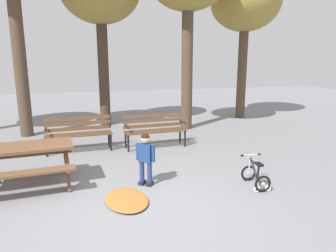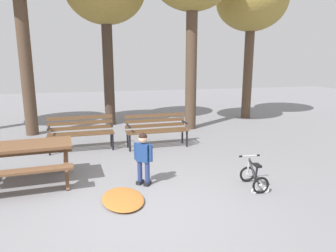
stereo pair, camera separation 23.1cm
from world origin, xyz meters
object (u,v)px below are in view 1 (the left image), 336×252
object	(u,v)px
kids_bicycle	(256,176)
park_bench_left	(155,128)
picnic_table	(19,156)
child_standing	(146,155)
park_bench_far_left	(79,131)

from	to	relation	value
kids_bicycle	park_bench_left	bearing A→B (deg)	110.39
picnic_table	park_bench_left	bearing A→B (deg)	32.73
child_standing	kids_bicycle	world-z (taller)	child_standing
park_bench_far_left	kids_bicycle	size ratio (longest dim) A/B	2.79
park_bench_left	child_standing	world-z (taller)	child_standing
child_standing	park_bench_far_left	bearing A→B (deg)	114.00
picnic_table	park_bench_left	xyz separation A→B (m)	(2.91, 1.87, -0.08)
child_standing	kids_bicycle	xyz separation A→B (m)	(1.88, -0.62, -0.36)
park_bench_left	kids_bicycle	xyz separation A→B (m)	(1.12, -3.01, -0.31)
picnic_table	park_bench_far_left	distance (m)	2.28
park_bench_far_left	child_standing	distance (m)	2.80
kids_bicycle	child_standing	bearing A→B (deg)	161.72
child_standing	kids_bicycle	size ratio (longest dim) A/B	1.68
picnic_table	kids_bicycle	bearing A→B (deg)	-15.73
picnic_table	kids_bicycle	distance (m)	4.20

